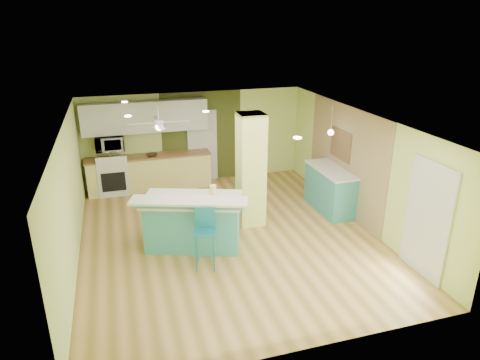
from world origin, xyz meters
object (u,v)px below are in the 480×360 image
object	(u,v)px
bar_stool	(205,229)
canister	(213,190)
fruit_bowl	(152,155)
side_counter	(330,189)
peninsula	(193,221)

from	to	relation	value
bar_stool	canister	size ratio (longest dim) A/B	6.13
fruit_bowl	bar_stool	bearing A→B (deg)	-82.65
bar_stool	fruit_bowl	xyz separation A→B (m)	(-0.53, 4.08, 0.21)
fruit_bowl	canister	size ratio (longest dim) A/B	1.52
side_counter	peninsula	bearing A→B (deg)	-167.07
side_counter	canister	world-z (taller)	canister
peninsula	fruit_bowl	size ratio (longest dim) A/B	8.23
peninsula	canister	distance (m)	0.74
peninsula	fruit_bowl	bearing A→B (deg)	116.82
peninsula	fruit_bowl	xyz separation A→B (m)	(-0.45, 3.26, 0.43)
canister	bar_stool	bearing A→B (deg)	-111.82
bar_stool	canister	xyz separation A→B (m)	(0.38, 0.95, 0.35)
peninsula	bar_stool	xyz separation A→B (m)	(0.07, -0.82, 0.22)
bar_stool	canister	world-z (taller)	canister
side_counter	canister	distance (m)	3.14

